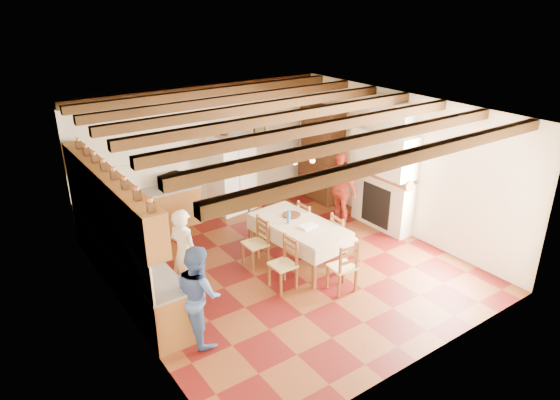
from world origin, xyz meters
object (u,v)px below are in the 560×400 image
object	(u,v)px
dining_table	(298,227)
chair_left_near	(283,264)
person_woman_red	(340,189)
chair_end_near	(342,266)
chair_end_far	(261,219)
person_man	(184,253)
microwave	(173,181)
chair_right_far	(310,223)
person_woman_blue	(198,294)
hutch	(321,154)
refrigerator	(231,172)
chair_right_near	(344,237)
chair_left_far	(255,243)

from	to	relation	value
dining_table	chair_left_near	bearing A→B (deg)	-143.51
chair_left_near	person_woman_red	bearing A→B (deg)	118.21
chair_left_near	chair_end_near	size ratio (longest dim) A/B	1.00
dining_table	person_woman_red	distance (m)	1.94
chair_end_far	person_man	distance (m)	2.42
microwave	chair_right_far	bearing A→B (deg)	-71.70
chair_left_near	person_woman_blue	distance (m)	1.90
person_man	person_woman_red	xyz separation A→B (m)	(4.01, 0.61, 0.05)
chair_right_far	dining_table	bearing A→B (deg)	126.13
hutch	person_woman_red	bearing A→B (deg)	-112.14
refrigerator	hutch	distance (m)	2.31
chair_left_near	chair_right_near	bearing A→B (deg)	95.62
refrigerator	chair_left_far	distance (m)	2.80
hutch	person_woman_blue	size ratio (longest dim) A/B	1.49
dining_table	chair_left_far	xyz separation A→B (m)	(-0.74, 0.37, -0.28)
chair_right_near	microwave	bearing A→B (deg)	37.06
chair_end_far	chair_right_far	bearing A→B (deg)	-63.11
dining_table	chair_right_far	world-z (taller)	chair_right_far
chair_right_near	refrigerator	bearing A→B (deg)	15.67
chair_right_far	person_woman_blue	xyz separation A→B (m)	(-3.24, -1.46, 0.30)
chair_left_far	microwave	distance (m)	2.69
chair_right_far	chair_end_far	world-z (taller)	same
chair_left_near	chair_right_near	world-z (taller)	same
chair_end_far	person_man	xyz separation A→B (m)	(-2.18, -0.98, 0.33)
chair_end_near	person_woman_blue	xyz separation A→B (m)	(-2.63, 0.23, 0.30)
hutch	chair_end_far	distance (m)	2.84
chair_left_near	microwave	xyz separation A→B (m)	(-0.44, 3.53, 0.56)
chair_left_near	person_woman_red	world-z (taller)	person_woman_red
dining_table	chair_right_near	size ratio (longest dim) A/B	2.10
chair_end_far	person_woman_blue	world-z (taller)	person_woman_blue
refrigerator	chair_left_near	size ratio (longest dim) A/B	1.95
chair_left_near	chair_end_far	size ratio (longest dim) A/B	1.00
chair_left_far	refrigerator	bearing A→B (deg)	159.89
chair_end_near	person_man	xyz separation A→B (m)	(-2.29, 1.43, 0.33)
dining_table	person_man	distance (m)	2.26
chair_right_near	person_woman_red	distance (m)	1.60
chair_right_near	microwave	xyz separation A→B (m)	(-2.01, 3.37, 0.56)
chair_right_far	person_man	xyz separation A→B (m)	(-2.90, -0.26, 0.33)
refrigerator	person_woman_red	size ratio (longest dim) A/B	1.09
person_woman_red	microwave	xyz separation A→B (m)	(-2.97, 2.15, 0.18)
chair_left_far	chair_right_near	world-z (taller)	same
refrigerator	chair_right_near	world-z (taller)	refrigerator
chair_right_far	chair_end_far	xyz separation A→B (m)	(-0.72, 0.73, 0.00)
dining_table	chair_right_far	xyz separation A→B (m)	(0.65, 0.46, -0.28)
refrigerator	person_woman_red	xyz separation A→B (m)	(1.52, -2.14, -0.08)
hutch	chair_left_far	distance (m)	3.79
person_woman_blue	microwave	distance (m)	4.20
dining_table	chair_end_far	distance (m)	1.22
refrigerator	hutch	world-z (taller)	hutch
chair_end_near	chair_end_far	distance (m)	2.41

